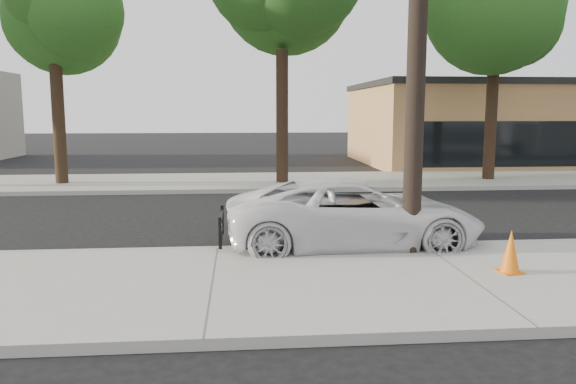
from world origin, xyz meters
name	(u,v)px	position (x,y,z in m)	size (l,w,h in m)	color
ground	(221,231)	(0.00, 0.00, 0.00)	(120.00, 120.00, 0.00)	black
near_sidewalk	(212,286)	(0.00, -4.30, 0.07)	(90.00, 4.40, 0.15)	gray
far_sidewalk	(228,182)	(0.00, 8.50, 0.07)	(90.00, 5.00, 0.15)	gray
curb_near	(218,251)	(0.00, -2.10, 0.07)	(90.00, 0.12, 0.16)	#9E9B93
building_main	(534,125)	(16.00, 16.00, 2.00)	(18.00, 10.00, 4.00)	#A97846
tree_b	(57,11)	(-5.81, 8.06, 6.15)	(4.34, 4.20, 8.45)	black
tree_d	(503,12)	(10.20, 7.95, 6.37)	(4.50, 4.35, 8.75)	black
police_cruiser	(354,214)	(2.70, -1.80, 0.70)	(2.34, 5.07, 1.41)	silver
traffic_cone	(511,252)	(4.77, -4.23, 0.49)	(0.41, 0.41, 0.70)	orange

